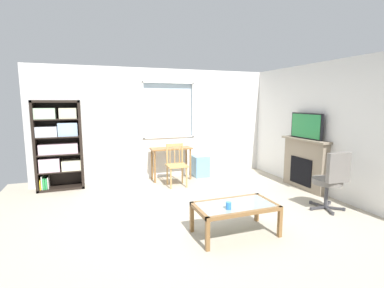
% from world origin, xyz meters
% --- Properties ---
extents(ground, '(6.48, 5.94, 0.02)m').
position_xyz_m(ground, '(0.00, 0.00, -0.01)').
color(ground, '#B2A893').
extents(wall_back_with_window, '(5.48, 0.15, 2.55)m').
position_xyz_m(wall_back_with_window, '(-0.03, 2.47, 1.24)').
color(wall_back_with_window, silver).
rests_on(wall_back_with_window, ground).
extents(wall_right, '(0.12, 5.14, 2.55)m').
position_xyz_m(wall_right, '(2.80, 0.00, 1.28)').
color(wall_right, silver).
rests_on(wall_right, ground).
extents(bookshelf, '(0.90, 0.38, 1.83)m').
position_xyz_m(bookshelf, '(-2.11, 2.23, 0.95)').
color(bookshelf, black).
rests_on(bookshelf, ground).
extents(desk_under_window, '(0.94, 0.39, 0.75)m').
position_xyz_m(desk_under_window, '(0.25, 2.12, 0.61)').
color(desk_under_window, olive).
rests_on(desk_under_window, ground).
extents(wooden_chair, '(0.43, 0.41, 0.90)m').
position_xyz_m(wooden_chair, '(0.21, 1.61, 0.46)').
color(wooden_chair, tan).
rests_on(wooden_chair, ground).
extents(plastic_drawer_unit, '(0.35, 0.40, 0.50)m').
position_xyz_m(plastic_drawer_unit, '(0.99, 2.17, 0.25)').
color(plastic_drawer_unit, '#72ADDB').
rests_on(plastic_drawer_unit, ground).
extents(fireplace, '(0.26, 1.19, 1.05)m').
position_xyz_m(fireplace, '(2.65, 0.50, 0.53)').
color(fireplace, gray).
rests_on(fireplace, ground).
extents(tv, '(0.06, 0.83, 0.52)m').
position_xyz_m(tv, '(2.63, 0.50, 1.31)').
color(tv, black).
rests_on(tv, fireplace).
extents(office_chair, '(0.57, 0.58, 1.00)m').
position_xyz_m(office_chair, '(2.18, -0.63, 0.55)').
color(office_chair, slate).
rests_on(office_chair, ground).
extents(coffee_table, '(1.10, 0.60, 0.43)m').
position_xyz_m(coffee_table, '(0.30, -0.85, 0.37)').
color(coffee_table, '#8C9E99').
rests_on(coffee_table, ground).
extents(sippy_cup, '(0.07, 0.07, 0.09)m').
position_xyz_m(sippy_cup, '(0.13, -0.97, 0.47)').
color(sippy_cup, '#337FD6').
rests_on(sippy_cup, coffee_table).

